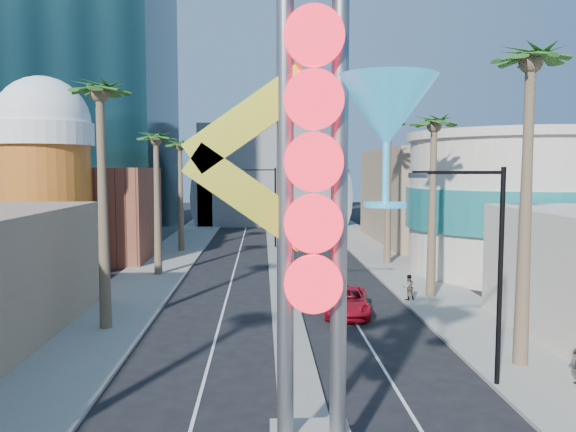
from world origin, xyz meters
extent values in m
cube|color=gray|center=(-9.50, 35.00, 0.07)|extent=(5.00, 100.00, 0.15)
cube|color=gray|center=(9.50, 35.00, 0.07)|extent=(5.00, 100.00, 0.15)
cube|color=gray|center=(0.00, 38.00, 0.07)|extent=(1.60, 84.00, 0.15)
cube|color=black|center=(-22.00, 52.00, 25.00)|extent=(20.00, 20.00, 50.00)
cube|color=brown|center=(-16.00, 38.00, 4.00)|extent=(10.00, 10.00, 8.00)
cube|color=#927D5E|center=(16.00, 48.00, 5.00)|extent=(10.00, 20.00, 10.00)
cylinder|color=#BD4A19|center=(-17.00, 30.00, 5.00)|extent=(6.40, 6.40, 10.00)
cylinder|color=white|center=(-17.00, 30.00, 10.40)|extent=(7.00, 7.00, 1.60)
sphere|color=white|center=(-17.00, 30.00, 11.20)|extent=(6.60, 6.60, 6.60)
cylinder|color=beige|center=(18.00, 30.00, 5.00)|extent=(16.00, 16.00, 10.00)
cylinder|color=teal|center=(18.00, 30.00, 5.00)|extent=(16.60, 16.60, 3.00)
cylinder|color=beige|center=(18.00, 30.00, 10.30)|extent=(16.60, 16.60, 0.60)
cylinder|color=slate|center=(0.00, 72.00, 4.00)|extent=(22.00, 16.00, 22.00)
cube|color=slate|center=(-9.00, 72.00, 7.00)|extent=(2.00, 16.00, 14.00)
cube|color=slate|center=(9.00, 72.00, 7.00)|extent=(2.00, 16.00, 14.00)
cylinder|color=slate|center=(-0.70, 3.00, 6.50)|extent=(0.44, 0.44, 12.00)
cylinder|color=slate|center=(0.70, 3.00, 6.50)|extent=(0.44, 0.44, 12.00)
cylinder|color=red|center=(0.00, 2.65, 11.20)|extent=(1.50, 0.25, 1.50)
cylinder|color=red|center=(0.00, 2.65, 9.65)|extent=(1.50, 0.25, 1.50)
cylinder|color=red|center=(0.00, 2.65, 8.10)|extent=(1.50, 0.25, 1.50)
cylinder|color=red|center=(0.00, 2.65, 6.55)|extent=(1.50, 0.25, 1.50)
cylinder|color=red|center=(0.00, 2.65, 5.00)|extent=(1.50, 0.25, 1.50)
cube|color=yellow|center=(-1.60, 3.00, 9.20)|extent=(3.47, 0.25, 2.80)
cube|color=yellow|center=(-1.60, 3.00, 7.20)|extent=(3.47, 0.25, 2.80)
cone|color=#259CD2|center=(1.90, 3.00, 9.40)|extent=(2.60, 2.60, 1.80)
cylinder|color=#259CD2|center=(1.90, 3.00, 7.80)|extent=(0.16, 0.16, 1.60)
cylinder|color=#259CD2|center=(1.90, 3.00, 7.00)|extent=(1.10, 1.10, 0.12)
cylinder|color=black|center=(0.00, 20.00, 4.00)|extent=(0.18, 0.18, 8.00)
cube|color=black|center=(1.80, 20.00, 7.80)|extent=(3.60, 0.12, 0.12)
cube|color=slate|center=(3.40, 20.00, 7.70)|extent=(0.60, 0.25, 0.18)
cylinder|color=black|center=(0.00, 44.00, 4.00)|extent=(0.18, 0.18, 8.00)
cube|color=black|center=(-1.80, 44.00, 7.80)|extent=(3.60, 0.12, 0.12)
cube|color=slate|center=(-3.40, 44.00, 7.70)|extent=(0.60, 0.25, 0.18)
cylinder|color=black|center=(7.20, 8.00, 4.00)|extent=(0.18, 0.18, 8.00)
cube|color=black|center=(5.58, 8.00, 7.80)|extent=(3.24, 0.12, 0.12)
cube|color=slate|center=(4.14, 8.00, 7.70)|extent=(0.60, 0.25, 0.18)
cylinder|color=brown|center=(-9.00, 16.00, 5.75)|extent=(0.40, 0.40, 11.50)
sphere|color=#23501A|center=(-9.00, 16.00, 11.50)|extent=(2.40, 2.40, 2.40)
cylinder|color=brown|center=(-9.00, 30.00, 5.00)|extent=(0.40, 0.40, 10.00)
sphere|color=#23501A|center=(-9.00, 30.00, 10.00)|extent=(2.40, 2.40, 2.40)
cylinder|color=brown|center=(-9.00, 42.00, 5.00)|extent=(0.40, 0.40, 10.00)
sphere|color=#23501A|center=(-9.00, 42.00, 10.00)|extent=(2.40, 2.40, 2.40)
cylinder|color=brown|center=(9.00, 10.00, 6.00)|extent=(0.40, 0.40, 12.00)
sphere|color=#23501A|center=(9.00, 10.00, 12.00)|extent=(2.40, 2.40, 2.40)
cylinder|color=brown|center=(9.00, 22.00, 5.25)|extent=(0.40, 0.40, 10.50)
sphere|color=#23501A|center=(9.00, 22.00, 10.50)|extent=(2.40, 2.40, 2.40)
cylinder|color=brown|center=(9.00, 34.00, 5.75)|extent=(0.40, 0.40, 11.50)
sphere|color=#23501A|center=(9.00, 34.00, 11.50)|extent=(2.40, 2.40, 2.40)
imported|color=#B00D21|center=(3.29, 18.52, 0.72)|extent=(2.96, 5.41, 1.44)
imported|color=gray|center=(7.36, 21.02, 0.91)|extent=(0.85, 0.73, 1.52)
camera|label=1|loc=(-1.29, -11.41, 7.94)|focal=35.00mm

